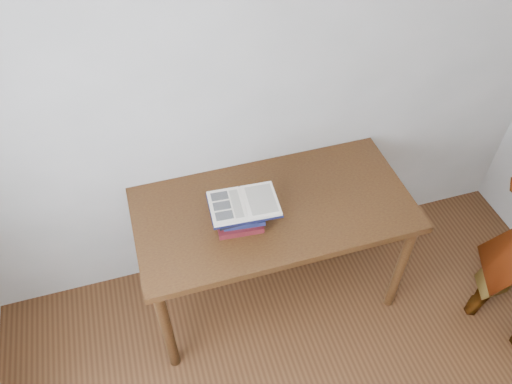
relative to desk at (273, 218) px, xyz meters
name	(u,v)px	position (x,y,z in m)	size (l,w,h in m)	color
desk	(273,218)	(0.00, 0.00, 0.00)	(1.50, 0.75, 0.80)	#4A2F12
book_stack	(240,214)	(-0.20, -0.06, 0.17)	(0.26, 0.19, 0.15)	#5A161D
open_book	(244,204)	(-0.18, -0.07, 0.25)	(0.36, 0.26, 0.03)	black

